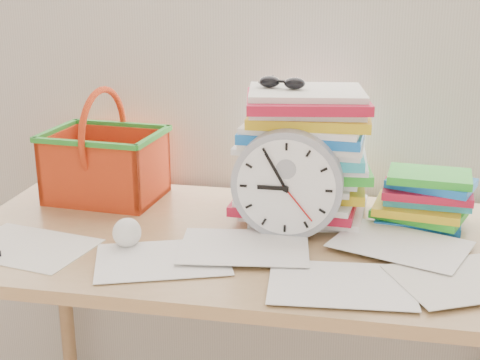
% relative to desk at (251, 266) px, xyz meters
% --- Properties ---
extents(desk, '(1.40, 0.70, 0.75)m').
position_rel_desk_xyz_m(desk, '(0.00, 0.00, 0.00)').
color(desk, '#9C7749').
rests_on(desk, ground).
extents(paper_stack, '(0.34, 0.28, 0.33)m').
position_rel_desk_xyz_m(paper_stack, '(0.10, 0.16, 0.24)').
color(paper_stack, white).
rests_on(paper_stack, desk).
extents(clock, '(0.26, 0.05, 0.26)m').
position_rel_desk_xyz_m(clock, '(0.08, 0.02, 0.20)').
color(clock, '#969AA4').
rests_on(clock, desk).
extents(sunglasses, '(0.15, 0.13, 0.03)m').
position_rel_desk_xyz_m(sunglasses, '(0.04, 0.17, 0.42)').
color(sunglasses, black).
rests_on(sunglasses, paper_stack).
extents(book_stack, '(0.27, 0.23, 0.14)m').
position_rel_desk_xyz_m(book_stack, '(0.40, 0.16, 0.14)').
color(book_stack, white).
rests_on(book_stack, desk).
extents(basket, '(0.32, 0.26, 0.30)m').
position_rel_desk_xyz_m(basket, '(-0.44, 0.20, 0.23)').
color(basket, '#E54316').
rests_on(basket, desk).
extents(crumpled_ball, '(0.07, 0.07, 0.07)m').
position_rel_desk_xyz_m(crumpled_ball, '(-0.27, -0.11, 0.11)').
color(crumpled_ball, white).
rests_on(crumpled_ball, desk).
extents(scattered_papers, '(1.26, 0.42, 0.02)m').
position_rel_desk_xyz_m(scattered_papers, '(0.00, 0.00, 0.08)').
color(scattered_papers, white).
rests_on(scattered_papers, desk).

